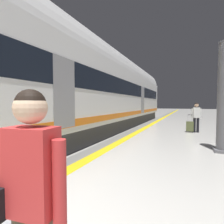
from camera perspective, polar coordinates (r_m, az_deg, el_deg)
The scene contains 6 objects.
safety_line_strip at distance 10.39m, azimuth 9.64°, elevation -6.06°, with size 0.36×80.00×0.01m, color yellow.
tactile_edge_band at distance 10.48m, azimuth 7.94°, elevation -5.98°, with size 0.60×80.00×0.01m, color slate.
high_speed_train at distance 9.29m, azimuth -6.18°, elevation 8.35°, with size 2.94×26.62×4.97m.
traveller_foreground at distance 1.40m, azimuth -25.80°, elevation -23.39°, with size 0.54×0.33×1.69m.
passenger_near at distance 10.51m, azimuth 26.53°, elevation -1.00°, with size 0.50×0.26×1.65m.
suitcase_near at distance 10.44m, azimuth 24.72°, elevation -4.42°, with size 0.39×0.25×1.00m.
Camera 1 is at (1.53, 0.06, 1.59)m, focal length 27.15 mm.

